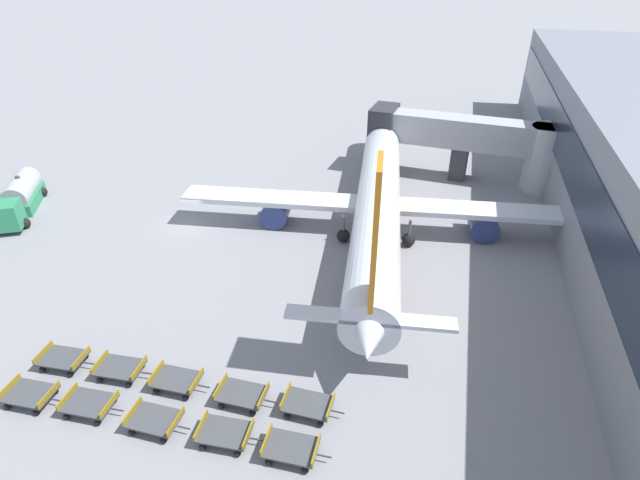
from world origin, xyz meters
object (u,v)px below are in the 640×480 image
airplane (379,194)px  baggage_dolly_row_near_col_e (291,448)px  baggage_dolly_row_near_col_c (155,420)px  baggage_dolly_row_mid_a_col_b (120,368)px  baggage_dolly_row_mid_a_col_c (177,380)px  baggage_dolly_row_mid_a_col_e (308,405)px  baggage_dolly_row_mid_a_col_a (63,359)px  baggage_dolly_row_near_col_a (30,394)px  fuel_tanker_primary (19,198)px  baggage_dolly_row_near_col_b (89,404)px  baggage_dolly_row_near_col_d (225,433)px  baggage_dolly_row_mid_a_col_d (242,395)px

airplane → baggage_dolly_row_near_col_e: (-0.19, -23.34, -2.55)m
airplane → baggage_dolly_row_near_col_c: size_ratio=12.38×
baggage_dolly_row_mid_a_col_b → baggage_dolly_row_mid_a_col_c: (3.50, 0.03, 0.00)m
baggage_dolly_row_near_col_c → baggage_dolly_row_mid_a_col_e: same height
baggage_dolly_row_mid_a_col_e → baggage_dolly_row_near_col_c: bearing=-157.6°
baggage_dolly_row_mid_a_col_a → baggage_dolly_row_near_col_a: bearing=-87.4°
baggage_dolly_row_near_col_c → baggage_dolly_row_near_col_e: 7.12m
baggage_dolly_row_mid_a_col_e → baggage_dolly_row_near_col_a: bearing=-167.5°
baggage_dolly_row_mid_a_col_a → baggage_dolly_row_near_col_e: bearing=-8.7°
fuel_tanker_primary → baggage_dolly_row_near_col_a: fuel_tanker_primary is taller
baggage_dolly_row_near_col_a → baggage_dolly_row_mid_a_col_a: same height
baggage_dolly_row_mid_a_col_a → baggage_dolly_row_mid_a_col_e: same height
baggage_dolly_row_near_col_e → baggage_dolly_row_mid_a_col_e: bearing=89.3°
baggage_dolly_row_near_col_a → baggage_dolly_row_near_col_e: same height
baggage_dolly_row_near_col_b → baggage_dolly_row_mid_a_col_e: size_ratio=1.01×
baggage_dolly_row_mid_a_col_a → baggage_dolly_row_mid_a_col_c: 7.12m
baggage_dolly_row_near_col_d → baggage_dolly_row_near_col_e: size_ratio=1.01×
baggage_dolly_row_near_col_c → baggage_dolly_row_mid_a_col_b: bearing=144.9°
baggage_dolly_row_near_col_e → baggage_dolly_row_near_col_b: bearing=-178.9°
fuel_tanker_primary → baggage_dolly_row_mid_a_col_a: (16.96, -15.50, -0.77)m
baggage_dolly_row_near_col_b → baggage_dolly_row_mid_a_col_d: size_ratio=1.01×
baggage_dolly_row_near_col_d → baggage_dolly_row_near_col_c: bearing=-176.8°
baggage_dolly_row_near_col_c → baggage_dolly_row_mid_a_col_e: 7.73m
baggage_dolly_row_mid_a_col_a → baggage_dolly_row_near_col_d: bearing=-11.4°
baggage_dolly_row_near_col_a → baggage_dolly_row_near_col_e: (14.36, 0.49, 0.00)m
baggage_dolly_row_mid_a_col_c → baggage_dolly_row_mid_a_col_e: 7.40m
baggage_dolly_row_near_col_b → baggage_dolly_row_mid_a_col_b: bearing=88.7°
baggage_dolly_row_near_col_b → fuel_tanker_primary: bearing=138.9°
baggage_dolly_row_mid_a_col_a → baggage_dolly_row_mid_a_col_d: (10.96, 0.23, 0.00)m
baggage_dolly_row_mid_a_col_e → baggage_dolly_row_mid_a_col_a: bearing=-178.1°
airplane → baggage_dolly_row_mid_a_col_d: bearing=-100.1°
baggage_dolly_row_near_col_a → baggage_dolly_row_near_col_c: size_ratio=1.01×
baggage_dolly_row_near_col_b → baggage_dolly_row_mid_a_col_a: 4.31m
baggage_dolly_row_mid_a_col_d → baggage_dolly_row_mid_a_col_c: bearing=-179.9°
baggage_dolly_row_near_col_e → baggage_dolly_row_mid_a_col_e: same height
baggage_dolly_row_near_col_b → baggage_dolly_row_near_col_c: same height
baggage_dolly_row_near_col_a → baggage_dolly_row_mid_a_col_c: bearing=22.6°
fuel_tanker_primary → baggage_dolly_row_near_col_c: fuel_tanker_primary is taller
baggage_dolly_row_near_col_c → baggage_dolly_row_near_col_e: size_ratio=0.99×
airplane → baggage_dolly_row_near_col_e: bearing=-90.5°
airplane → fuel_tanker_primary: bearing=-169.9°
baggage_dolly_row_near_col_c → baggage_dolly_row_near_col_a: bearing=-178.0°
airplane → fuel_tanker_primary: size_ratio=4.42×
baggage_dolly_row_near_col_c → baggage_dolly_row_mid_a_col_e: bearing=22.4°
baggage_dolly_row_mid_a_col_a → baggage_dolly_row_mid_a_col_c: (7.12, 0.22, 0.00)m
baggage_dolly_row_mid_a_col_c → baggage_dolly_row_mid_a_col_d: same height
baggage_dolly_row_mid_a_col_b → fuel_tanker_primary: bearing=143.4°
baggage_dolly_row_near_col_e → baggage_dolly_row_mid_a_col_b: 11.13m
baggage_dolly_row_near_col_b → baggage_dolly_row_mid_a_col_e: same height
fuel_tanker_primary → baggage_dolly_row_mid_a_col_b: bearing=-36.6°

